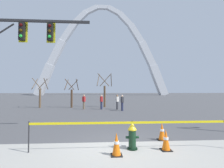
{
  "coord_description": "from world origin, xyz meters",
  "views": [
    {
      "loc": [
        -0.59,
        -6.5,
        2.07
      ],
      "look_at": [
        0.15,
        5.0,
        2.5
      ],
      "focal_mm": 27.07,
      "sensor_mm": 36.0,
      "label": 1
    }
  ],
  "objects_px": {
    "pedestrian_walking_left": "(117,102)",
    "pedestrian_near_trees": "(122,103)",
    "traffic_cone_curb_edge": "(162,131)",
    "pedestrian_standing_center": "(101,102)",
    "traffic_signal_gantry": "(0,46)",
    "fire_hydrant": "(132,136)",
    "traffic_cone_by_hydrant": "(166,140)",
    "monument_arch": "(103,54)",
    "pedestrian_walking_right": "(84,102)",
    "traffic_cone_mid_sidewalk": "(116,144)"
  },
  "relations": [
    {
      "from": "pedestrian_walking_left",
      "to": "traffic_cone_mid_sidewalk",
      "type": "bearing_deg",
      "value": -95.58
    },
    {
      "from": "traffic_cone_curb_edge",
      "to": "traffic_signal_gantry",
      "type": "height_order",
      "value": "traffic_signal_gantry"
    },
    {
      "from": "traffic_signal_gantry",
      "to": "pedestrian_walking_right",
      "type": "bearing_deg",
      "value": 72.31
    },
    {
      "from": "pedestrian_walking_right",
      "to": "traffic_cone_curb_edge",
      "type": "bearing_deg",
      "value": -69.34
    },
    {
      "from": "traffic_signal_gantry",
      "to": "pedestrian_standing_center",
      "type": "height_order",
      "value": "traffic_signal_gantry"
    },
    {
      "from": "traffic_cone_by_hydrant",
      "to": "traffic_cone_curb_edge",
      "type": "relative_size",
      "value": 1.0
    },
    {
      "from": "monument_arch",
      "to": "pedestrian_near_trees",
      "type": "bearing_deg",
      "value": -88.39
    },
    {
      "from": "traffic_cone_mid_sidewalk",
      "to": "monument_arch",
      "type": "bearing_deg",
      "value": 89.91
    },
    {
      "from": "fire_hydrant",
      "to": "monument_arch",
      "type": "relative_size",
      "value": 0.02
    },
    {
      "from": "fire_hydrant",
      "to": "pedestrian_walking_right",
      "type": "distance_m",
      "value": 13.06
    },
    {
      "from": "traffic_cone_mid_sidewalk",
      "to": "pedestrian_standing_center",
      "type": "height_order",
      "value": "pedestrian_standing_center"
    },
    {
      "from": "traffic_cone_curb_edge",
      "to": "pedestrian_standing_center",
      "type": "bearing_deg",
      "value": 102.27
    },
    {
      "from": "traffic_cone_by_hydrant",
      "to": "pedestrian_near_trees",
      "type": "relative_size",
      "value": 0.46
    },
    {
      "from": "pedestrian_walking_right",
      "to": "pedestrian_near_trees",
      "type": "bearing_deg",
      "value": -22.47
    },
    {
      "from": "traffic_cone_mid_sidewalk",
      "to": "pedestrian_walking_right",
      "type": "distance_m",
      "value": 13.46
    },
    {
      "from": "pedestrian_walking_right",
      "to": "monument_arch",
      "type": "bearing_deg",
      "value": 87.33
    },
    {
      "from": "traffic_signal_gantry",
      "to": "pedestrian_walking_right",
      "type": "height_order",
      "value": "traffic_signal_gantry"
    },
    {
      "from": "pedestrian_near_trees",
      "to": "traffic_cone_curb_edge",
      "type": "bearing_deg",
      "value": -87.7
    },
    {
      "from": "pedestrian_walking_left",
      "to": "pedestrian_standing_center",
      "type": "xyz_separation_m",
      "value": [
        -1.71,
        0.2,
        0.0
      ]
    },
    {
      "from": "traffic_cone_by_hydrant",
      "to": "traffic_signal_gantry",
      "type": "height_order",
      "value": "traffic_signal_gantry"
    },
    {
      "from": "traffic_signal_gantry",
      "to": "pedestrian_walking_right",
      "type": "distance_m",
      "value": 11.0
    },
    {
      "from": "traffic_cone_by_hydrant",
      "to": "pedestrian_walking_left",
      "type": "bearing_deg",
      "value": 92.27
    },
    {
      "from": "fire_hydrant",
      "to": "pedestrian_near_trees",
      "type": "bearing_deg",
      "value": 84.66
    },
    {
      "from": "pedestrian_near_trees",
      "to": "pedestrian_standing_center",
      "type": "bearing_deg",
      "value": 145.58
    },
    {
      "from": "fire_hydrant",
      "to": "traffic_cone_mid_sidewalk",
      "type": "height_order",
      "value": "fire_hydrant"
    },
    {
      "from": "traffic_cone_curb_edge",
      "to": "traffic_signal_gantry",
      "type": "relative_size",
      "value": 0.11
    },
    {
      "from": "pedestrian_walking_left",
      "to": "pedestrian_near_trees",
      "type": "xyz_separation_m",
      "value": [
        0.39,
        -1.23,
        0.0
      ]
    },
    {
      "from": "traffic_signal_gantry",
      "to": "pedestrian_walking_left",
      "type": "distance_m",
      "value": 12.2
    },
    {
      "from": "traffic_cone_by_hydrant",
      "to": "pedestrian_walking_right",
      "type": "bearing_deg",
      "value": 107.72
    },
    {
      "from": "traffic_cone_mid_sidewalk",
      "to": "traffic_cone_curb_edge",
      "type": "xyz_separation_m",
      "value": [
        2.04,
        1.53,
        0.0
      ]
    },
    {
      "from": "fire_hydrant",
      "to": "pedestrian_standing_center",
      "type": "xyz_separation_m",
      "value": [
        -1.06,
        12.48,
        0.35
      ]
    },
    {
      "from": "pedestrian_walking_left",
      "to": "pedestrian_near_trees",
      "type": "bearing_deg",
      "value": -72.55
    },
    {
      "from": "fire_hydrant",
      "to": "traffic_cone_curb_edge",
      "type": "relative_size",
      "value": 1.36
    },
    {
      "from": "fire_hydrant",
      "to": "traffic_cone_curb_edge",
      "type": "height_order",
      "value": "fire_hydrant"
    },
    {
      "from": "traffic_cone_curb_edge",
      "to": "monument_arch",
      "type": "height_order",
      "value": "monument_arch"
    },
    {
      "from": "traffic_cone_mid_sidewalk",
      "to": "fire_hydrant",
      "type": "bearing_deg",
      "value": 41.56
    },
    {
      "from": "traffic_cone_mid_sidewalk",
      "to": "traffic_signal_gantry",
      "type": "bearing_deg",
      "value": 149.27
    },
    {
      "from": "traffic_cone_mid_sidewalk",
      "to": "pedestrian_walking_right",
      "type": "height_order",
      "value": "pedestrian_walking_right"
    },
    {
      "from": "traffic_cone_by_hydrant",
      "to": "traffic_cone_mid_sidewalk",
      "type": "height_order",
      "value": "same"
    },
    {
      "from": "traffic_cone_curb_edge",
      "to": "monument_arch",
      "type": "xyz_separation_m",
      "value": [
        -1.94,
        64.9,
        17.12
      ]
    },
    {
      "from": "fire_hydrant",
      "to": "traffic_cone_by_hydrant",
      "type": "bearing_deg",
      "value": -9.33
    },
    {
      "from": "traffic_cone_curb_edge",
      "to": "traffic_signal_gantry",
      "type": "xyz_separation_m",
      "value": [
        -7.59,
        1.77,
        3.91
      ]
    },
    {
      "from": "traffic_cone_mid_sidewalk",
      "to": "traffic_cone_curb_edge",
      "type": "relative_size",
      "value": 1.0
    },
    {
      "from": "fire_hydrant",
      "to": "pedestrian_near_trees",
      "type": "distance_m",
      "value": 11.1
    },
    {
      "from": "fire_hydrant",
      "to": "traffic_cone_by_hydrant",
      "type": "height_order",
      "value": "fire_hydrant"
    },
    {
      "from": "pedestrian_standing_center",
      "to": "traffic_cone_curb_edge",
      "type": "bearing_deg",
      "value": -77.73
    },
    {
      "from": "traffic_cone_by_hydrant",
      "to": "traffic_cone_curb_edge",
      "type": "distance_m",
      "value": 1.22
    },
    {
      "from": "traffic_cone_mid_sidewalk",
      "to": "pedestrian_standing_center",
      "type": "bearing_deg",
      "value": 92.0
    },
    {
      "from": "fire_hydrant",
      "to": "traffic_cone_mid_sidewalk",
      "type": "relative_size",
      "value": 1.36
    },
    {
      "from": "fire_hydrant",
      "to": "pedestrian_standing_center",
      "type": "height_order",
      "value": "pedestrian_standing_center"
    }
  ]
}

